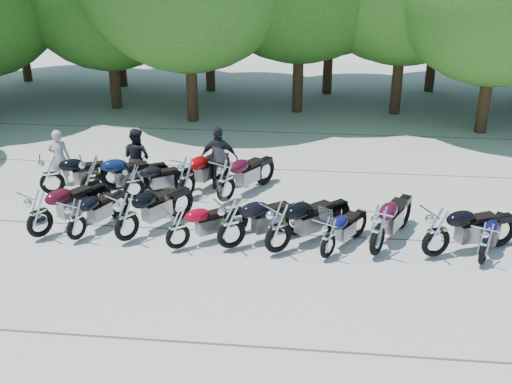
# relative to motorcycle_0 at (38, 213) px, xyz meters

# --- Properties ---
(ground) EXTENTS (90.00, 90.00, 0.00)m
(ground) POSITION_rel_motorcycle_0_xyz_m (5.14, -0.63, -0.70)
(ground) COLOR #A6A196
(ground) RESTS_ON ground
(motorcycle_0) EXTENTS (1.91, 2.51, 1.40)m
(motorcycle_0) POSITION_rel_motorcycle_0_xyz_m (0.00, 0.00, 0.00)
(motorcycle_0) COLOR #400815
(motorcycle_0) RESTS_ON ground
(motorcycle_1) EXTENTS (1.40, 2.23, 1.21)m
(motorcycle_1) POSITION_rel_motorcycle_0_xyz_m (0.92, -0.03, -0.09)
(motorcycle_1) COLOR black
(motorcycle_1) RESTS_ON ground
(motorcycle_2) EXTENTS (1.98, 2.49, 1.40)m
(motorcycle_2) POSITION_rel_motorcycle_0_xyz_m (2.14, 0.02, 0.00)
(motorcycle_2) COLOR black
(motorcycle_2) RESTS_ON ground
(motorcycle_3) EXTENTS (2.09, 1.82, 1.21)m
(motorcycle_3) POSITION_rel_motorcycle_0_xyz_m (3.44, -0.25, -0.10)
(motorcycle_3) COLOR maroon
(motorcycle_3) RESTS_ON ground
(motorcycle_4) EXTENTS (2.50, 2.03, 1.41)m
(motorcycle_4) POSITION_rel_motorcycle_0_xyz_m (4.67, -0.10, 0.01)
(motorcycle_4) COLOR black
(motorcycle_4) RESTS_ON ground
(motorcycle_5) EXTENTS (2.41, 2.33, 1.45)m
(motorcycle_5) POSITION_rel_motorcycle_0_xyz_m (5.76, -0.20, 0.03)
(motorcycle_5) COLOR black
(motorcycle_5) RESTS_ON ground
(motorcycle_6) EXTENTS (1.57, 2.06, 1.15)m
(motorcycle_6) POSITION_rel_motorcycle_0_xyz_m (6.90, -0.30, -0.13)
(motorcycle_6) COLOR #0E113E
(motorcycle_6) RESTS_ON ground
(motorcycle_7) EXTENTS (1.76, 2.59, 1.41)m
(motorcycle_7) POSITION_rel_motorcycle_0_xyz_m (8.01, -0.06, 0.01)
(motorcycle_7) COLOR #3F081F
(motorcycle_7) RESTS_ON ground
(motorcycle_8) EXTENTS (2.58, 1.77, 1.41)m
(motorcycle_8) POSITION_rel_motorcycle_0_xyz_m (9.31, -0.02, 0.01)
(motorcycle_8) COLOR black
(motorcycle_8) RESTS_ON ground
(motorcycle_9) EXTENTS (1.46, 2.11, 1.16)m
(motorcycle_9) POSITION_rel_motorcycle_0_xyz_m (10.32, -0.22, -0.12)
(motorcycle_9) COLOR #0B0B34
(motorcycle_9) RESTS_ON ground
(motorcycle_10) EXTENTS (2.46, 1.67, 1.35)m
(motorcycle_10) POSITION_rel_motorcycle_0_xyz_m (-0.80, 2.56, -0.03)
(motorcycle_10) COLOR black
(motorcycle_10) RESTS_ON ground
(motorcycle_11) EXTENTS (2.57, 1.82, 1.41)m
(motorcycle_11) POSITION_rel_motorcycle_0_xyz_m (0.43, 2.48, 0.01)
(motorcycle_11) COLOR #0C1838
(motorcycle_11) RESTS_ON ground
(motorcycle_12) EXTENTS (2.09, 1.68, 1.18)m
(motorcycle_12) POSITION_rel_motorcycle_0_xyz_m (1.57, 2.50, -0.11)
(motorcycle_12) COLOR black
(motorcycle_12) RESTS_ON ground
(motorcycle_13) EXTENTS (1.68, 2.56, 1.39)m
(motorcycle_13) POSITION_rel_motorcycle_0_xyz_m (3.02, 2.71, -0.00)
(motorcycle_13) COLOR #8F0506
(motorcycle_13) RESTS_ON ground
(motorcycle_14) EXTENTS (1.93, 2.51, 1.40)m
(motorcycle_14) POSITION_rel_motorcycle_0_xyz_m (4.13, 2.58, 0.00)
(motorcycle_14) COLOR #3E081A
(motorcycle_14) RESTS_ON ground
(rider_0) EXTENTS (0.67, 0.48, 1.70)m
(rider_0) POSITION_rel_motorcycle_0_xyz_m (-0.90, 3.41, 0.15)
(rider_0) COLOR #98999B
(rider_0) RESTS_ON ground
(rider_1) EXTENTS (1.06, 0.96, 1.76)m
(rider_1) POSITION_rel_motorcycle_0_xyz_m (1.37, 3.59, 0.18)
(rider_1) COLOR black
(rider_1) RESTS_ON ground
(rider_2) EXTENTS (1.11, 0.50, 1.85)m
(rider_2) POSITION_rel_motorcycle_0_xyz_m (3.78, 3.64, 0.23)
(rider_2) COLOR black
(rider_2) RESTS_ON ground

